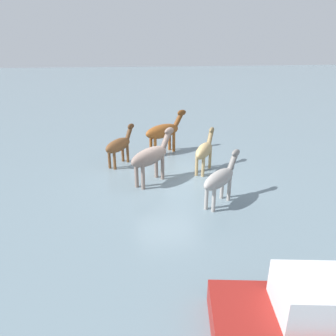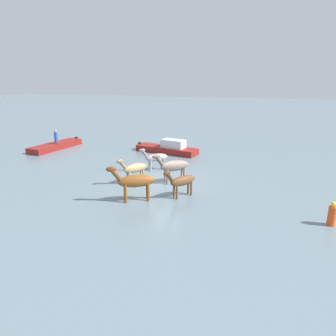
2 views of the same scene
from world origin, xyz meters
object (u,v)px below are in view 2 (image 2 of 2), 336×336
(boat_launch_far, at_px, (168,149))
(buoy_channel_marker, at_px, (332,215))
(boat_dinghy_port, at_px, (56,147))
(horse_chestnut_trailing, at_px, (156,158))
(person_watcher_seated, at_px, (56,137))
(horse_dark_mare, at_px, (173,166))
(horse_rear_stallion, at_px, (134,168))
(horse_lead, at_px, (182,181))
(horse_dun_straggler, at_px, (135,181))

(boat_launch_far, relative_size, buoy_channel_marker, 5.10)
(boat_dinghy_port, bearing_deg, horse_chestnut_trailing, 79.17)
(horse_chestnut_trailing, bearing_deg, person_watcher_seated, -58.93)
(horse_chestnut_trailing, distance_m, person_watcher_seated, 11.51)
(horse_dark_mare, distance_m, person_watcher_seated, 14.15)
(horse_dark_mare, height_order, boat_dinghy_port, horse_dark_mare)
(horse_rear_stallion, xyz_separation_m, boat_dinghy_port, (-6.63, -10.84, -0.74))
(horse_chestnut_trailing, relative_size, horse_lead, 0.96)
(horse_dark_mare, height_order, horse_dun_straggler, horse_dun_straggler)
(horse_rear_stallion, distance_m, horse_dark_mare, 2.46)
(horse_dun_straggler, height_order, boat_dinghy_port, horse_dun_straggler)
(horse_dun_straggler, bearing_deg, boat_dinghy_port, -69.08)
(boat_launch_far, bearing_deg, horse_dun_straggler, -69.34)
(horse_rear_stallion, xyz_separation_m, horse_dark_mare, (-0.77, 2.33, 0.15))
(horse_lead, bearing_deg, horse_rear_stallion, -75.24)
(horse_lead, height_order, person_watcher_seated, person_watcher_seated)
(horse_lead, bearing_deg, boat_launch_far, -120.92)
(horse_dark_mare, distance_m, horse_lead, 2.48)
(person_watcher_seated, height_order, buoy_channel_marker, person_watcher_seated)
(horse_lead, bearing_deg, horse_dark_mare, -115.49)
(horse_chestnut_trailing, relative_size, buoy_channel_marker, 1.61)
(buoy_channel_marker, bearing_deg, horse_rear_stallion, -104.18)
(horse_chestnut_trailing, height_order, boat_launch_far, horse_chestnut_trailing)
(horse_chestnut_trailing, bearing_deg, horse_rear_stallion, 42.27)
(horse_rear_stallion, height_order, horse_lead, horse_rear_stallion)
(horse_dun_straggler, distance_m, boat_dinghy_port, 15.34)
(horse_dun_straggler, bearing_deg, horse_dark_mare, -138.22)
(person_watcher_seated, bearing_deg, buoy_channel_marker, 66.72)
(horse_dark_mare, bearing_deg, horse_dun_straggler, 29.63)
(buoy_channel_marker, bearing_deg, horse_chestnut_trailing, -118.51)
(horse_chestnut_trailing, bearing_deg, horse_dun_straggler, 57.93)
(horse_dun_straggler, height_order, buoy_channel_marker, horse_dun_straggler)
(boat_launch_far, bearing_deg, buoy_channel_marker, -32.45)
(horse_chestnut_trailing, xyz_separation_m, horse_dark_mare, (2.18, 1.99, 0.16))
(horse_rear_stallion, distance_m, boat_launch_far, 8.31)
(horse_lead, bearing_deg, person_watcher_seated, -82.31)
(horse_rear_stallion, height_order, person_watcher_seated, person_watcher_seated)
(boat_dinghy_port, xyz_separation_m, boat_launch_far, (-1.65, 10.38, 0.14))
(horse_lead, xyz_separation_m, boat_launch_far, (-9.70, -3.93, -0.59))
(horse_rear_stallion, bearing_deg, buoy_channel_marker, 108.94)
(boat_dinghy_port, relative_size, person_watcher_seated, 4.84)
(horse_chestnut_trailing, xyz_separation_m, boat_dinghy_port, (-3.67, -11.18, -0.74))
(horse_chestnut_trailing, xyz_separation_m, horse_dun_straggler, (5.72, 0.91, 0.18))
(horse_lead, distance_m, person_watcher_seated, 16.16)
(person_watcher_seated, bearing_deg, horse_dun_straggler, 52.03)
(horse_rear_stallion, distance_m, horse_dun_straggler, 3.04)
(horse_chestnut_trailing, bearing_deg, boat_launch_far, -122.48)
(horse_dark_mare, xyz_separation_m, horse_lead, (2.19, 1.14, -0.16))
(horse_lead, distance_m, boat_dinghy_port, 16.44)
(horse_chestnut_trailing, distance_m, horse_dark_mare, 2.96)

